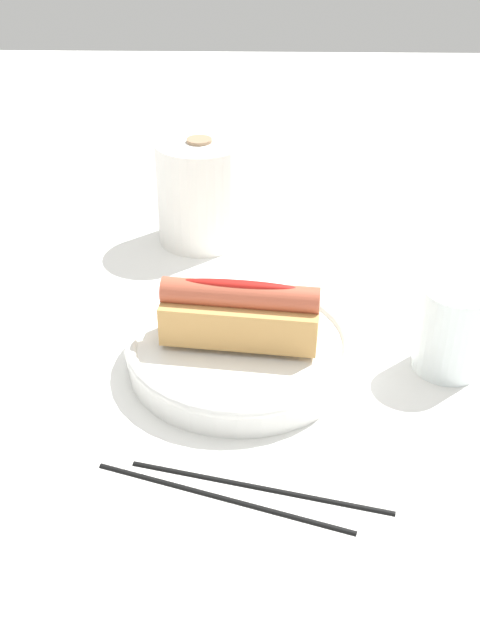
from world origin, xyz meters
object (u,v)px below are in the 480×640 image
serving_bowl (240,350)px  chopstick_near (260,486)px  hotdog_front (240,313)px  water_glass (452,331)px  chopstick_far (222,496)px  paper_towel_roll (201,192)px

serving_bowl → chopstick_near: serving_bowl is taller
hotdog_front → water_glass: hotdog_front is taller
chopstick_far → chopstick_near: bearing=40.1°
water_glass → chopstick_near: bearing=-137.3°
water_glass → hotdog_front: bearing=-179.3°
water_glass → paper_towel_roll: paper_towel_roll is taller
chopstick_near → hotdog_front: bearing=110.3°
hotdog_front → chopstick_near: (0.02, -0.17, -0.06)m
serving_bowl → water_glass: water_glass is taller
chopstick_far → paper_towel_roll: bearing=114.0°
serving_bowl → paper_towel_roll: bearing=101.5°
hotdog_front → water_glass: bearing=0.7°
hotdog_front → water_glass: (0.20, 0.00, -0.02)m
chopstick_near → water_glass: bearing=56.3°
paper_towel_roll → chopstick_near: (0.08, -0.44, -0.06)m
serving_bowl → hotdog_front: (-0.00, 0.00, 0.04)m
paper_towel_roll → chopstick_far: size_ratio=0.61×
hotdog_front → water_glass: 0.21m
water_glass → chopstick_near: size_ratio=0.41×
serving_bowl → water_glass: size_ratio=2.50×
hotdog_front → chopstick_far: (-0.01, -0.18, -0.06)m
chopstick_near → paper_towel_roll: bearing=113.3°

